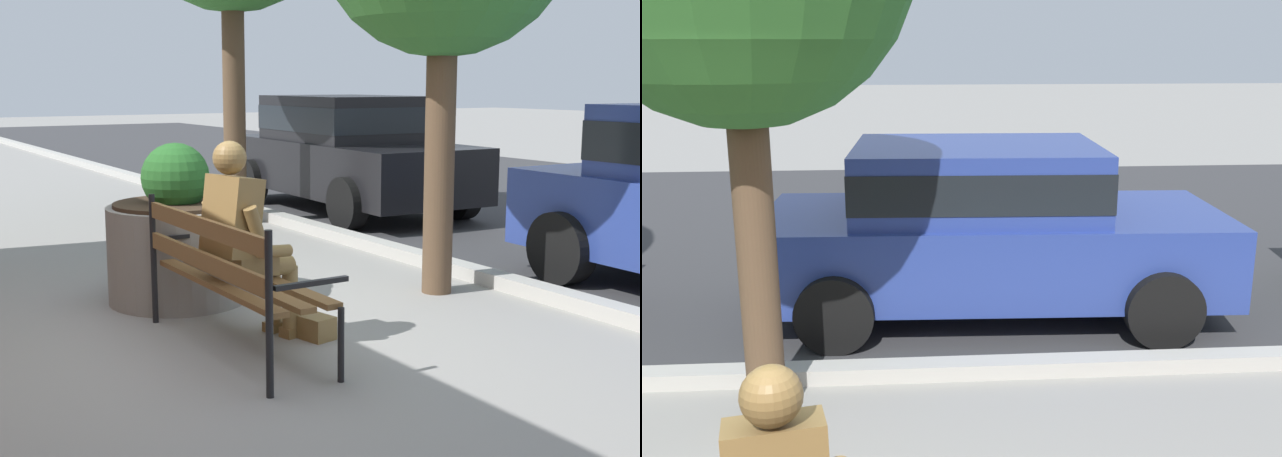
{
  "view_description": "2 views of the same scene",
  "coord_description": "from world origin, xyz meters",
  "views": [
    {
      "loc": [
        5.01,
        -2.1,
        1.73
      ],
      "look_at": [
        0.16,
        0.87,
        0.75
      ],
      "focal_mm": 47.39,
      "sensor_mm": 36.0,
      "label": 1
    },
    {
      "loc": [
        0.59,
        -2.1,
        2.45
      ],
      "look_at": [
        1.06,
        4.23,
        0.8
      ],
      "focal_mm": 40.85,
      "sensor_mm": 36.0,
      "label": 2
    }
  ],
  "objects": [
    {
      "name": "curb_stone",
      "position": [
        0.0,
        2.9,
        0.06
      ],
      "size": [
        60.0,
        0.2,
        0.12
      ],
      "primitive_type": "cube",
      "color": "#B2AFA8",
      "rests_on": "ground"
    },
    {
      "name": "concrete_planter",
      "position": [
        -1.25,
        0.38,
        0.48
      ],
      "size": [
        1.11,
        1.11,
        1.27
      ],
      "color": "gray",
      "rests_on": "ground"
    },
    {
      "name": "parked_car_black",
      "position": [
        -4.63,
        4.23,
        0.84
      ],
      "size": [
        4.16,
        2.03,
        1.56
      ],
      "color": "black",
      "rests_on": "ground"
    },
    {
      "name": "park_bench",
      "position": [
        0.16,
        0.16,
        0.54
      ],
      "size": [
        1.81,
        0.55,
        0.95
      ],
      "color": "brown",
      "rests_on": "ground"
    },
    {
      "name": "bronze_statue_seated",
      "position": [
        0.09,
        0.37,
        0.67
      ],
      "size": [
        0.6,
        0.85,
        1.37
      ],
      "color": "olive",
      "rests_on": "ground"
    },
    {
      "name": "ground_plane",
      "position": [
        0.0,
        0.0,
        0.0
      ],
      "size": [
        80.0,
        80.0,
        0.0
      ],
      "primitive_type": "plane",
      "color": "gray"
    }
  ]
}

